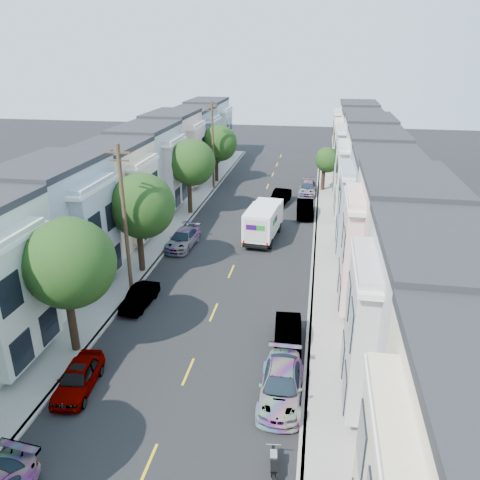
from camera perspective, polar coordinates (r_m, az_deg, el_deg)
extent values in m
plane|color=black|center=(30.12, -3.22, -8.81)|extent=(160.00, 160.00, 0.00)
cube|color=black|center=(43.42, 1.13, 1.28)|extent=(12.00, 70.00, 0.02)
cube|color=gray|center=(44.64, -6.57, 1.82)|extent=(0.30, 70.00, 0.15)
cube|color=gray|center=(42.98, 9.13, 0.86)|extent=(0.30, 70.00, 0.15)
cube|color=gray|center=(45.01, -8.17, 1.91)|extent=(2.60, 70.00, 0.15)
cube|color=gray|center=(43.01, 10.86, 0.75)|extent=(2.60, 70.00, 0.15)
cube|color=gold|center=(43.43, 1.13, 1.27)|extent=(0.12, 70.00, 0.01)
cube|color=#889CA7|center=(46.30, -12.65, 2.07)|extent=(5.00, 70.00, 8.50)
cube|color=#889CA7|center=(43.32, 15.87, 0.34)|extent=(5.00, 70.00, 8.50)
cylinder|color=black|center=(27.17, -19.77, -9.36)|extent=(0.44, 0.44, 3.74)
sphere|color=#274617|center=(25.44, -20.19, -2.67)|extent=(4.70, 4.70, 4.70)
cylinder|color=black|center=(35.35, -12.00, -1.16)|extent=(0.44, 0.44, 3.56)
sphere|color=#274617|center=(34.06, -11.98, 4.10)|extent=(4.70, 4.70, 4.70)
cylinder|color=black|center=(47.43, -6.15, 5.33)|extent=(0.44, 0.44, 3.71)
sphere|color=#274617|center=(46.48, -5.96, 9.39)|extent=(4.57, 4.57, 4.57)
cylinder|color=black|center=(59.26, -2.87, 8.65)|extent=(0.44, 0.44, 3.35)
sphere|color=#274617|center=(58.53, -2.64, 11.70)|extent=(4.40, 4.40, 4.40)
cylinder|color=black|center=(56.28, 10.09, 7.25)|extent=(0.44, 0.44, 2.66)
sphere|color=#274617|center=(55.74, 10.56, 9.55)|extent=(2.88, 2.88, 2.88)
cylinder|color=#42301E|center=(31.58, -13.84, 2.11)|extent=(0.26, 0.26, 10.00)
cube|color=#42301E|center=(30.36, -14.63, 10.29)|extent=(1.60, 0.12, 0.12)
cylinder|color=#42301E|center=(55.53, -3.33, 11.24)|extent=(0.26, 0.26, 10.00)
cube|color=#42301E|center=(54.85, -3.44, 15.96)|extent=(1.60, 0.12, 0.12)
cube|color=white|center=(39.94, 2.71, 2.16)|extent=(2.36, 4.23, 2.31)
cube|color=white|center=(42.88, 3.23, 3.44)|extent=(2.36, 1.97, 2.13)
cube|color=black|center=(41.22, 2.83, 0.91)|extent=(2.17, 6.08, 0.24)
cube|color=#2D0A51|center=(37.92, 1.80, 1.51)|extent=(0.89, 0.04, 0.43)
cube|color=#198C1E|center=(37.83, 2.98, 1.43)|extent=(0.69, 0.04, 0.43)
cylinder|color=black|center=(39.51, 0.93, -0.22)|extent=(0.28, 0.89, 0.89)
cylinder|color=black|center=(39.27, 4.00, -0.41)|extent=(0.28, 0.89, 0.89)
cylinder|color=black|center=(43.16, 1.74, 1.76)|extent=(0.28, 0.89, 0.89)
cylinder|color=black|center=(42.94, 4.55, 1.59)|extent=(0.28, 0.89, 0.89)
imported|color=black|center=(50.95, 4.93, 5.24)|extent=(2.20, 4.56, 1.46)
imported|color=black|center=(24.99, -19.13, -15.61)|extent=(2.01, 4.30, 1.35)
imported|color=#B5B8BB|center=(31.17, -12.13, -6.87)|extent=(1.56, 3.77, 1.23)
imported|color=#321409|center=(39.69, -6.96, 0.13)|extent=(2.29, 4.83, 1.41)
imported|color=#414347|center=(23.31, 5.04, -17.21)|extent=(2.08, 4.85, 1.45)
imported|color=silver|center=(26.74, 5.85, -11.54)|extent=(1.75, 4.24, 1.38)
imported|color=black|center=(47.26, 7.91, 3.80)|extent=(1.88, 4.68, 1.53)
imported|color=black|center=(54.81, 8.25, 6.26)|extent=(2.02, 4.60, 1.37)
cylinder|color=black|center=(20.85, 4.31, -24.57)|extent=(0.12, 0.63, 0.63)
cube|color=black|center=(20.25, 4.11, -25.63)|extent=(0.22, 1.08, 0.18)
cube|color=#B2B2B2|center=(20.28, 4.20, -24.75)|extent=(0.27, 0.43, 0.22)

